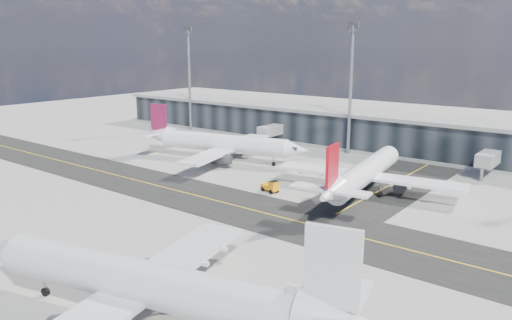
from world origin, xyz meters
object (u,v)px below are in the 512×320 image
object	(u,v)px
airliner_af	(221,143)
service_van	(398,180)
airliner_near	(148,285)
baggage_tug	(271,186)
airliner_redtail	(365,173)

from	to	relation	value
airliner_af	service_van	bearing A→B (deg)	85.04
airliner_near	service_van	bearing A→B (deg)	-12.74
baggage_tug	service_van	xyz separation A→B (m)	(14.87, 17.77, -0.30)
airliner_redtail	service_van	distance (m)	9.85
airliner_redtail	service_van	world-z (taller)	airliner_redtail
airliner_near	baggage_tug	distance (m)	42.28
service_van	airliner_near	bearing A→B (deg)	-118.65
airliner_near	service_van	distance (m)	57.12
baggage_tug	service_van	distance (m)	23.17
baggage_tug	service_van	size ratio (longest dim) A/B	0.67
airliner_redtail	baggage_tug	world-z (taller)	airliner_redtail
airliner_af	airliner_near	world-z (taller)	airliner_near
airliner_near	service_van	xyz separation A→B (m)	(-0.55, 57.03, -3.19)
airliner_af	baggage_tug	distance (m)	25.29
airliner_near	baggage_tug	bearing A→B (deg)	8.14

